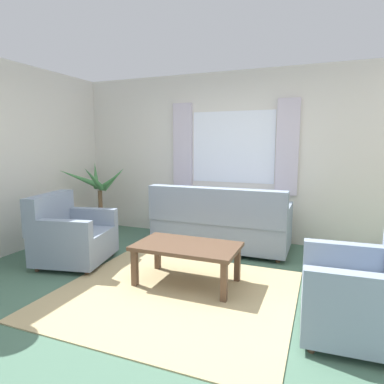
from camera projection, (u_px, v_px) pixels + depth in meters
name	position (u px, v px, depth m)	size (l,w,h in m)	color
ground_plane	(174.00, 294.00, 3.33)	(6.24, 6.24, 0.00)	#476B56
wall_back	(233.00, 157.00, 5.22)	(5.32, 0.12, 2.60)	silver
window_with_curtains	(232.00, 147.00, 5.12)	(1.98, 0.07, 1.40)	white
area_rug	(174.00, 294.00, 3.33)	(2.33, 2.09, 0.01)	tan
couch	(220.00, 224.00, 4.70)	(1.90, 0.82, 0.92)	gray
armchair_left	(71.00, 236.00, 4.17)	(0.97, 0.99, 0.88)	gray
armchair_right	(365.00, 294.00, 2.56)	(0.86, 0.88, 0.88)	gray
coffee_table	(187.00, 250.00, 3.53)	(1.10, 0.64, 0.44)	brown
potted_plant	(100.00, 201.00, 5.55)	(1.04, 1.13, 1.21)	#9E6B4C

